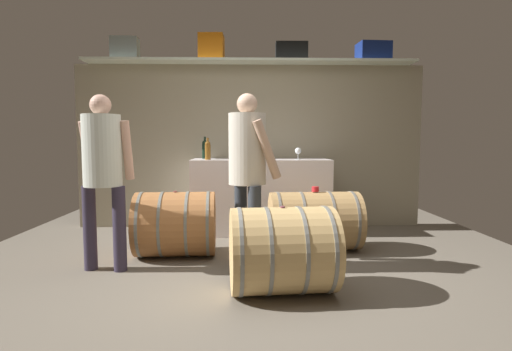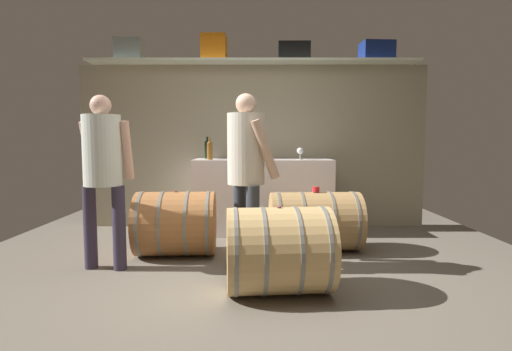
# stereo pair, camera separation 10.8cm
# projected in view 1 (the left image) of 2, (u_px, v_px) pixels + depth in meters

# --- Properties ---
(ground_plane) EXTENTS (5.81, 7.63, 0.02)m
(ground_plane) POSITION_uv_depth(u_px,v_px,m) (253.00, 263.00, 3.90)
(ground_plane) COLOR #696154
(back_wall_panel) EXTENTS (4.61, 0.10, 2.17)m
(back_wall_panel) POSITION_uv_depth(u_px,v_px,m) (251.00, 147.00, 5.46)
(back_wall_panel) COLOR gray
(back_wall_panel) RESTS_ON ground
(high_shelf_board) EXTENTS (4.24, 0.40, 0.03)m
(high_shelf_board) POSITION_uv_depth(u_px,v_px,m) (251.00, 62.00, 5.21)
(high_shelf_board) COLOR silver
(high_shelf_board) RESTS_ON back_wall_panel
(toolcase_grey) EXTENTS (0.35, 0.24, 0.28)m
(toolcase_grey) POSITION_uv_depth(u_px,v_px,m) (125.00, 49.00, 5.16)
(toolcase_grey) COLOR gray
(toolcase_grey) RESTS_ON high_shelf_board
(toolcase_orange) EXTENTS (0.32, 0.31, 0.32)m
(toolcase_orange) POSITION_uv_depth(u_px,v_px,m) (212.00, 48.00, 5.18)
(toolcase_orange) COLOR orange
(toolcase_orange) RESTS_ON high_shelf_board
(toolcase_black) EXTENTS (0.41, 0.19, 0.23)m
(toolcase_black) POSITION_uv_depth(u_px,v_px,m) (291.00, 52.00, 5.22)
(toolcase_black) COLOR black
(toolcase_black) RESTS_ON high_shelf_board
(toolcase_navy) EXTENTS (0.42, 0.32, 0.24)m
(toolcase_navy) POSITION_uv_depth(u_px,v_px,m) (373.00, 52.00, 5.24)
(toolcase_navy) COLOR navy
(toolcase_navy) RESTS_ON high_shelf_board
(work_cabinet) EXTENTS (1.72, 0.64, 0.93)m
(work_cabinet) POSITION_uv_depth(u_px,v_px,m) (261.00, 196.00, 5.13)
(work_cabinet) COLOR white
(work_cabinet) RESTS_ON ground
(wine_bottle_amber) EXTENTS (0.07, 0.07, 0.27)m
(wine_bottle_amber) POSITION_uv_depth(u_px,v_px,m) (208.00, 150.00, 4.91)
(wine_bottle_amber) COLOR brown
(wine_bottle_amber) RESTS_ON work_cabinet
(wine_bottle_dark) EXTENTS (0.08, 0.08, 0.28)m
(wine_bottle_dark) POSITION_uv_depth(u_px,v_px,m) (205.00, 149.00, 5.19)
(wine_bottle_dark) COLOR black
(wine_bottle_dark) RESTS_ON work_cabinet
(wine_glass) EXTENTS (0.08, 0.08, 0.15)m
(wine_glass) POSITION_uv_depth(u_px,v_px,m) (298.00, 151.00, 4.92)
(wine_glass) COLOR white
(wine_glass) RESTS_ON work_cabinet
(wine_barrel_near) EXTENTS (0.97, 0.67, 0.64)m
(wine_barrel_near) POSITION_uv_depth(u_px,v_px,m) (314.00, 221.00, 4.29)
(wine_barrel_near) COLOR tan
(wine_barrel_near) RESTS_ON ground
(wine_barrel_far) EXTENTS (0.82, 0.69, 0.66)m
(wine_barrel_far) POSITION_uv_depth(u_px,v_px,m) (176.00, 224.00, 4.07)
(wine_barrel_far) COLOR #A76B3B
(wine_barrel_far) RESTS_ON ground
(wine_barrel_flank) EXTENTS (0.84, 0.72, 0.67)m
(wine_barrel_flank) POSITION_uv_depth(u_px,v_px,m) (282.00, 250.00, 3.08)
(wine_barrel_flank) COLOR tan
(wine_barrel_flank) RESTS_ON ground
(tasting_cup) EXTENTS (0.08, 0.08, 0.05)m
(tasting_cup) POSITION_uv_depth(u_px,v_px,m) (315.00, 189.00, 4.26)
(tasting_cup) COLOR red
(tasting_cup) RESTS_ON wine_barrel_near
(winemaker_pouring) EXTENTS (0.48, 0.51, 1.59)m
(winemaker_pouring) POSITION_uv_depth(u_px,v_px,m) (248.00, 162.00, 3.64)
(winemaker_pouring) COLOR #2D323A
(winemaker_pouring) RESTS_ON ground
(visitor_tasting) EXTENTS (0.48, 0.40, 1.57)m
(visitor_tasting) POSITION_uv_depth(u_px,v_px,m) (103.00, 164.00, 3.57)
(visitor_tasting) COLOR #322B3E
(visitor_tasting) RESTS_ON ground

